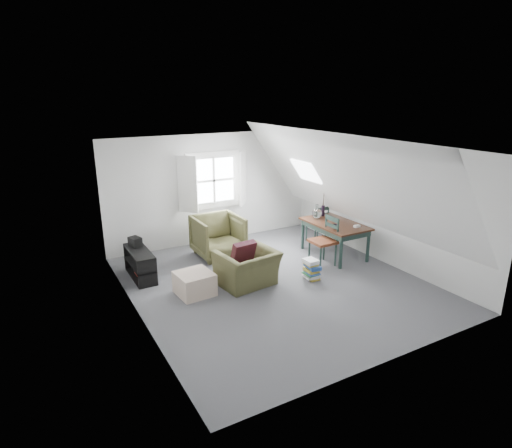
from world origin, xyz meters
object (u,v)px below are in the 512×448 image
dining_table (335,227)px  dining_chair_far (318,223)px  armchair_far (219,256)px  ottoman (195,283)px  armchair_near (247,284)px  magazine_stack (311,269)px  dining_chair_near (324,240)px  media_shelf (141,266)px

dining_table → dining_chair_far: bearing=75.1°
armchair_far → ottoman: 1.85m
armchair_near → magazine_stack: 1.24m
dining_chair_far → dining_chair_near: (-0.71, -1.14, 0.06)m
ottoman → media_shelf: 1.30m
armchair_far → dining_chair_near: (1.68, -1.48, 0.52)m
dining_chair_near → magazine_stack: 0.86m
magazine_stack → dining_chair_near: bearing=35.5°
armchair_far → magazine_stack: bearing=-62.4°
ottoman → dining_chair_near: (2.80, -0.03, 0.32)m
armchair_near → dining_chair_far: size_ratio=1.14×
dining_table → dining_chair_near: 0.60m
dining_chair_near → magazine_stack: dining_chair_near is taller
armchair_near → magazine_stack: size_ratio=2.58×
armchair_far → dining_chair_near: bearing=-41.8°
armchair_far → media_shelf: size_ratio=0.92×
ottoman → dining_chair_far: size_ratio=0.67×
dining_chair_far → dining_chair_near: size_ratio=0.89×
ottoman → dining_chair_near: 2.81m
armchair_far → dining_chair_near: 2.30m
ottoman → magazine_stack: bearing=-12.8°
dining_chair_near → dining_chair_far: bearing=138.4°
dining_chair_near → media_shelf: 3.63m
ottoman → armchair_near: bearing=-6.8°
armchair_near → dining_table: (2.33, 0.39, 0.63)m
dining_table → armchair_far: bearing=150.1°
ottoman → dining_table: (3.30, 0.28, 0.43)m
media_shelf → dining_chair_near: bearing=-18.3°
armchair_far → armchair_near: bearing=-95.5°
armchair_far → dining_chair_far: size_ratio=1.11×
magazine_stack → dining_table: bearing=33.5°
armchair_far → dining_chair_far: (2.38, -0.34, 0.46)m
dining_table → armchair_near: bearing=-172.0°
armchair_near → armchair_far: 1.58m
armchair_far → media_shelf: (-1.75, -0.32, 0.24)m
dining_chair_far → magazine_stack: dining_chair_far is taller
dining_table → magazine_stack: dining_table is taller
armchair_far → dining_chair_far: bearing=-8.3°
armchair_far → dining_chair_near: dining_chair_near is taller
armchair_far → ottoman: (-1.12, -1.45, 0.20)m
ottoman → dining_table: dining_table is taller
armchair_far → dining_chair_near: size_ratio=0.98×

